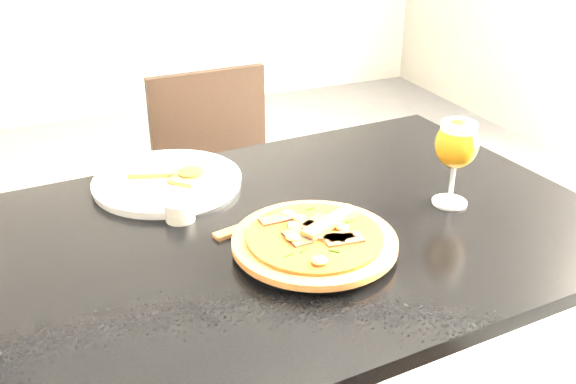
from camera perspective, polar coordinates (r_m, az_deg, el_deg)
name	(u,v)px	position (r m, az deg, el deg)	size (l,w,h in m)	color
dining_table	(291,266)	(1.27, 0.28, -6.56)	(1.25, 0.88, 0.75)	black
chair_far	(225,199)	(1.98, -5.65, -0.60)	(0.40, 0.40, 0.83)	black
plate_main	(310,243)	(1.16, 1.98, -4.55)	(0.26, 0.26, 0.01)	white
pizza	(315,239)	(1.13, 2.42, -4.20)	(0.29, 0.29, 0.03)	brown
plate_second	(167,181)	(1.40, -10.66, 0.94)	(0.31, 0.31, 0.02)	white
crust_scraps	(179,174)	(1.40, -9.68, 1.55)	(0.18, 0.13, 0.01)	brown
loose_crust	(239,229)	(1.21, -4.39, -3.34)	(0.10, 0.02, 0.01)	brown
sauce_cup	(180,210)	(1.25, -9.61, -1.61)	(0.06, 0.06, 0.04)	silver
beer_glass	(457,145)	(1.29, 14.77, 4.09)	(0.09, 0.09, 0.18)	silver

